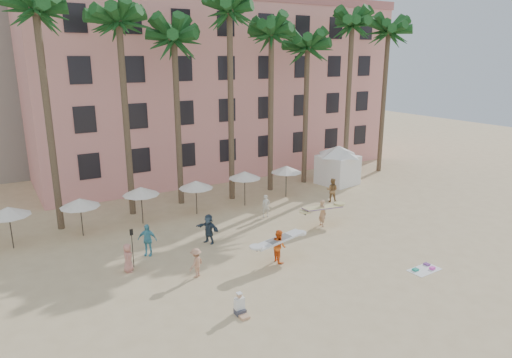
{
  "coord_description": "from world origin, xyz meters",
  "views": [
    {
      "loc": [
        -13.56,
        -16.84,
        11.22
      ],
      "look_at": [
        0.16,
        6.0,
        4.0
      ],
      "focal_mm": 32.0,
      "sensor_mm": 36.0,
      "label": 1
    }
  ],
  "objects": [
    {
      "name": "palm_row",
      "position": [
        0.51,
        15.0,
        12.97
      ],
      "size": [
        44.4,
        5.4,
        16.3
      ],
      "color": "brown",
      "rests_on": "ground"
    },
    {
      "name": "pink_hotel",
      "position": [
        7.0,
        26.0,
        8.0
      ],
      "size": [
        35.0,
        14.0,
        16.0
      ],
      "primitive_type": "cube",
      "color": "#DC8986",
      "rests_on": "ground"
    },
    {
      "name": "paddle",
      "position": [
        -7.52,
        6.24,
        1.41
      ],
      "size": [
        0.18,
        0.04,
        2.23
      ],
      "color": "black",
      "rests_on": "ground"
    },
    {
      "name": "cabana",
      "position": [
        13.22,
        13.47,
        2.07
      ],
      "size": [
        5.21,
        5.21,
        3.5
      ],
      "color": "white",
      "rests_on": "ground"
    },
    {
      "name": "beachgoers",
      "position": [
        -1.18,
        7.16,
        0.9
      ],
      "size": [
        18.25,
        7.33,
        1.91
      ],
      "color": "#2E3F51",
      "rests_on": "ground"
    },
    {
      "name": "beach_towel",
      "position": [
        5.94,
        -2.18,
        0.03
      ],
      "size": [
        1.84,
        1.07,
        0.14
      ],
      "color": "white",
      "rests_on": "ground"
    },
    {
      "name": "carrier_yellow",
      "position": [
        5.35,
        5.88,
        1.04
      ],
      "size": [
        3.1,
        0.87,
        1.87
      ],
      "color": "tan",
      "rests_on": "ground"
    },
    {
      "name": "carrier_white",
      "position": [
        -0.29,
        2.75,
        1.0
      ],
      "size": [
        3.3,
        1.16,
        1.87
      ],
      "color": "orange",
      "rests_on": "ground"
    },
    {
      "name": "seated_man",
      "position": [
        -4.81,
        -0.91,
        0.36
      ],
      "size": [
        0.46,
        0.79,
        1.03
      ],
      "color": "#3F3F4C",
      "rests_on": "ground"
    },
    {
      "name": "umbrella_row",
      "position": [
        -3.0,
        12.5,
        2.33
      ],
      "size": [
        22.5,
        2.7,
        2.73
      ],
      "color": "#332B23",
      "rests_on": "ground"
    },
    {
      "name": "ground",
      "position": [
        0.0,
        0.0,
        0.0
      ],
      "size": [
        120.0,
        120.0,
        0.0
      ],
      "primitive_type": "plane",
      "color": "#D1B789",
      "rests_on": "ground"
    }
  ]
}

